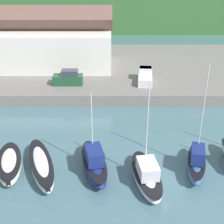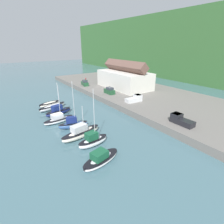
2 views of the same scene
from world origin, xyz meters
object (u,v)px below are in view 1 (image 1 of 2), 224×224
Objects in this scene: moored_boat_2 at (93,163)px; parked_car_1 at (67,78)px; moored_boat_1 at (40,165)px; moored_boat_3 at (146,174)px; pickup_truck_0 at (144,76)px; moored_boat_0 at (9,164)px; moored_boat_4 at (196,162)px.

moored_boat_2 is 19.31m from parked_car_1.
moored_boat_1 is 9.57m from moored_boat_3.
parked_car_1 is at bearing 69.43° from moored_boat_1.
moored_boat_2 is at bearing -166.00° from parked_car_1.
moored_boat_2 is 20.98m from pickup_truck_0.
parked_car_1 is at bearing 90.67° from moored_boat_2.
moored_boat_2 is (7.78, -0.16, 0.27)m from moored_boat_0.
moored_boat_3 reaches higher than moored_boat_2.
parked_car_1 reaches higher than moored_boat_1.
pickup_truck_0 is at bearing 38.90° from moored_boat_0.
moored_boat_2 is at bearing 154.19° from moored_boat_3.
moored_boat_0 is at bearing 156.31° from moored_boat_1.
moored_boat_4 is at bearing -15.63° from moored_boat_0.
moored_boat_4 is at bearing -76.37° from pickup_truck_0.
moored_boat_3 is 22.29m from parked_car_1.
moored_boat_1 is 0.93× the size of moored_boat_3.
moored_boat_4 is 2.05× the size of pickup_truck_0.
moored_boat_4 reaches higher than parked_car_1.
moored_boat_4 is at bearing -143.11° from parked_car_1.
moored_boat_2 is at bearing -16.35° from moored_boat_0.
moored_boat_0 is 0.91× the size of moored_boat_2.
moored_boat_2 is 1.80× the size of parked_car_1.
moored_boat_0 is 0.81× the size of moored_boat_1.
moored_boat_1 is 14.16m from moored_boat_4.
moored_boat_4 reaches higher than moored_boat_0.
moored_boat_3 is (9.46, -1.49, 0.09)m from moored_boat_1.
moored_boat_0 is 17.11m from moored_boat_4.
moored_boat_1 reaches higher than moored_boat_0.
parked_car_1 is 0.86× the size of pickup_truck_0.
moored_boat_0 is 18.88m from parked_car_1.
parked_car_1 is at bearing 140.00° from moored_boat_4.
pickup_truck_0 is (6.52, 19.89, 1.47)m from moored_boat_2.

